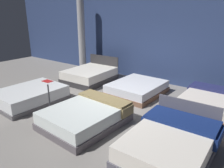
% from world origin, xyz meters
% --- Properties ---
extents(ground_plane, '(18.00, 18.00, 0.02)m').
position_xyz_m(ground_plane, '(0.00, 0.00, -0.01)').
color(ground_plane, gray).
extents(showroom_back_wall, '(18.00, 0.06, 3.50)m').
position_xyz_m(showroom_back_wall, '(0.00, 3.32, 1.75)').
color(showroom_back_wall, navy).
rests_on(showroom_back_wall, ground_plane).
extents(bed_0, '(1.61, 2.11, 0.47)m').
position_xyz_m(bed_0, '(-2.39, -1.16, 0.23)').
color(bed_0, '#555256').
rests_on(bed_0, ground_plane).
extents(bed_1, '(1.73, 2.11, 0.53)m').
position_xyz_m(bed_1, '(0.02, -1.14, 0.24)').
color(bed_1, '#554F54').
rests_on(bed_1, ground_plane).
extents(bed_2, '(1.63, 2.13, 0.88)m').
position_xyz_m(bed_2, '(2.28, -1.07, 0.28)').
color(bed_2, '#54525C').
rests_on(bed_2, ground_plane).
extents(bed_3, '(1.68, 2.07, 0.93)m').
position_xyz_m(bed_3, '(-2.37, 1.66, 0.26)').
color(bed_3, '#2D2B2D').
rests_on(bed_3, ground_plane).
extents(bed_4, '(1.65, 2.01, 0.41)m').
position_xyz_m(bed_4, '(-0.05, 1.56, 0.20)').
color(bed_4, brown).
rests_on(bed_4, ground_plane).
extents(bed_5, '(1.70, 2.07, 0.52)m').
position_xyz_m(bed_5, '(2.38, 1.69, 0.23)').
color(bed_5, brown).
rests_on(bed_5, ground_plane).
extents(price_sign, '(0.28, 0.24, 1.01)m').
position_xyz_m(price_sign, '(-1.17, -1.34, 0.39)').
color(price_sign, '#3F3F44').
rests_on(price_sign, ground_plane).
extents(support_pillar, '(0.33, 0.33, 3.50)m').
position_xyz_m(support_pillar, '(-3.68, 2.59, 1.75)').
color(support_pillar, '#99999E').
rests_on(support_pillar, ground_plane).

